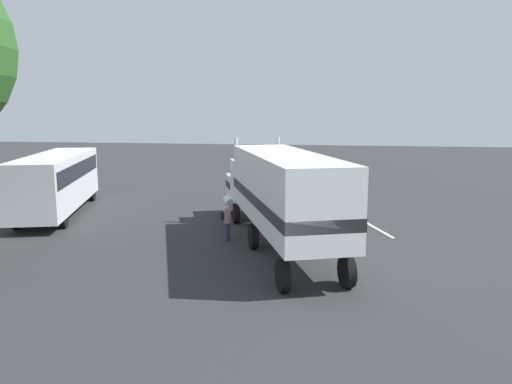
# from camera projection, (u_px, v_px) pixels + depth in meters

# --- Properties ---
(ground_plane) EXTENTS (120.00, 120.00, 0.00)m
(ground_plane) POSITION_uv_depth(u_px,v_px,m) (258.00, 216.00, 27.73)
(ground_plane) COLOR #2D2D30
(lane_stripe_near) EXTENTS (4.19, 1.65, 0.01)m
(lane_stripe_near) POSITION_uv_depth(u_px,v_px,m) (319.00, 227.00, 25.21)
(lane_stripe_near) COLOR silver
(lane_stripe_near) RESTS_ON ground_plane
(lane_stripe_mid) EXTENTS (4.20, 1.62, 0.01)m
(lane_stripe_mid) POSITION_uv_depth(u_px,v_px,m) (375.00, 227.00, 25.07)
(lane_stripe_mid) COLOR silver
(lane_stripe_mid) RESTS_ON ground_plane
(semi_truck) EXTENTS (14.11, 7.38, 4.50)m
(semi_truck) POSITION_uv_depth(u_px,v_px,m) (278.00, 189.00, 21.15)
(semi_truck) COLOR white
(semi_truck) RESTS_ON ground_plane
(person_bystander) EXTENTS (0.34, 0.46, 1.63)m
(person_bystander) POSITION_uv_depth(u_px,v_px,m) (227.00, 221.00, 22.43)
(person_bystander) COLOR #2D3347
(person_bystander) RESTS_ON ground_plane
(parked_bus) EXTENTS (11.25, 5.78, 3.40)m
(parked_bus) POSITION_uv_depth(u_px,v_px,m) (57.00, 178.00, 28.10)
(parked_bus) COLOR silver
(parked_bus) RESTS_ON ground_plane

